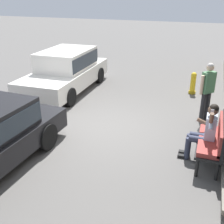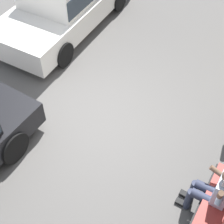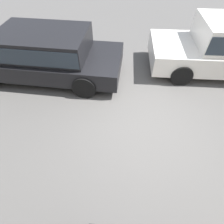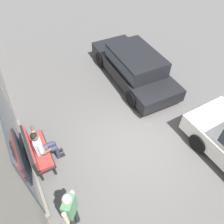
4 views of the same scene
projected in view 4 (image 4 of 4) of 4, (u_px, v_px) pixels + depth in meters
ground_plane at (134, 143)px, 7.17m from camera, size 60.00×60.00×0.00m
bench at (35, 150)px, 6.29m from camera, size 1.45×0.55×1.03m
person_on_phone at (43, 146)px, 6.24m from camera, size 0.73×0.74×1.36m
parked_car_mid at (134, 65)px, 8.91m from camera, size 4.69×1.99×1.35m
pedestrian_standing at (71, 209)px, 4.75m from camera, size 0.43×0.40×1.73m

